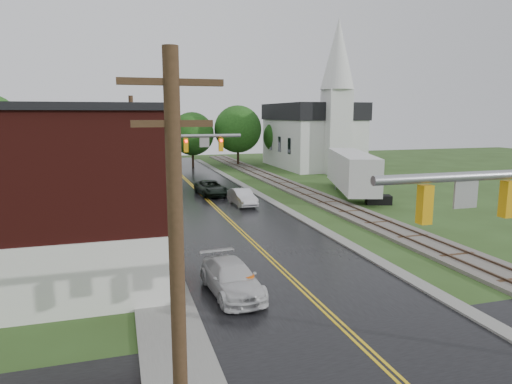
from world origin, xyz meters
name	(u,v)px	position (x,y,z in m)	size (l,w,h in m)	color
main_road	(214,206)	(0.00, 30.00, 0.00)	(10.00, 90.00, 0.02)	black
curb_right	(257,194)	(5.40, 35.00, 0.00)	(0.80, 70.00, 0.12)	gray
sidewalk_left	(144,224)	(-6.20, 25.00, 0.00)	(2.40, 50.00, 0.12)	gray
brick_building	(12,196)	(-12.48, 15.00, 4.15)	(14.30, 10.30, 8.30)	#43120E
yellow_house	(71,181)	(-11.00, 26.00, 3.20)	(8.00, 7.00, 6.40)	tan
darkred_building	(93,178)	(-10.00, 35.00, 2.20)	(7.00, 6.00, 4.40)	#3F0F0C
church	(315,128)	(20.00, 53.74, 5.83)	(10.40, 18.40, 20.00)	silver
railroad	(299,190)	(10.00, 35.00, 0.11)	(3.20, 80.00, 0.30)	#59544C
traffic_signal_far	(176,152)	(-3.47, 27.00, 4.97)	(7.34, 0.43, 7.20)	gray
utility_pole_a	(178,288)	(-6.80, 0.00, 4.72)	(1.80, 0.28, 9.00)	#382616
utility_pole_b	(134,164)	(-6.80, 22.00, 4.72)	(1.80, 0.28, 9.00)	#382616
utility_pole_c	(126,143)	(-6.80, 44.00, 4.72)	(1.80, 0.28, 9.00)	#382616
tree_left_c	(52,149)	(-13.85, 39.90, 4.51)	(6.00, 6.00, 7.65)	black
tree_left_e	(107,142)	(-8.85, 45.90, 4.81)	(6.40, 6.40, 8.16)	black
suv_dark	(211,188)	(0.80, 35.28, 0.72)	(2.38, 5.17, 1.44)	black
sedan_silver	(242,197)	(2.42, 29.58, 0.72)	(1.52, 4.36, 1.44)	silver
pickup_white	(231,278)	(-3.20, 10.64, 0.71)	(1.98, 4.87, 1.41)	silver
semi_trailer	(352,170)	(14.10, 31.60, 2.43)	(6.89, 13.57, 4.13)	black
construction_barrel	(248,286)	(-2.64, 9.98, 0.51)	(0.57, 0.57, 1.02)	#CD5009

